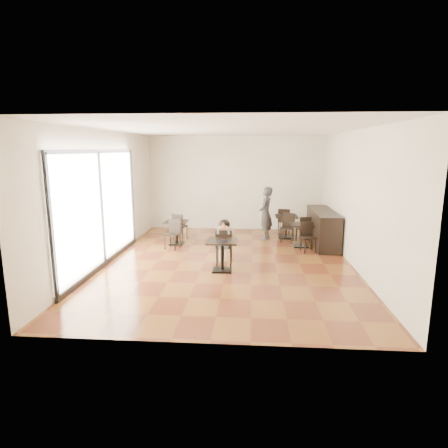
# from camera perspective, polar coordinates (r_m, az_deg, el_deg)

# --- Properties ---
(floor) EXTENTS (6.00, 8.00, 0.01)m
(floor) POSITION_cam_1_polar(r_m,az_deg,el_deg) (9.34, 0.63, -5.79)
(floor) COLOR brown
(floor) RESTS_ON ground
(ceiling) EXTENTS (6.00, 8.00, 0.01)m
(ceiling) POSITION_cam_1_polar(r_m,az_deg,el_deg) (8.94, 0.67, 14.21)
(ceiling) COLOR white
(ceiling) RESTS_ON floor
(wall_back) EXTENTS (6.00, 0.01, 3.20)m
(wall_back) POSITION_cam_1_polar(r_m,az_deg,el_deg) (12.98, 1.80, 6.23)
(wall_back) COLOR white
(wall_back) RESTS_ON floor
(wall_front) EXTENTS (6.00, 0.01, 3.20)m
(wall_front) POSITION_cam_1_polar(r_m,az_deg,el_deg) (5.08, -2.27, -1.75)
(wall_front) COLOR white
(wall_front) RESTS_ON floor
(wall_left) EXTENTS (0.01, 8.00, 3.20)m
(wall_left) POSITION_cam_1_polar(r_m,az_deg,el_deg) (9.67, -17.43, 3.98)
(wall_left) COLOR white
(wall_left) RESTS_ON floor
(wall_right) EXTENTS (0.01, 8.00, 3.20)m
(wall_right) POSITION_cam_1_polar(r_m,az_deg,el_deg) (9.31, 19.45, 3.58)
(wall_right) COLOR white
(wall_right) RESTS_ON floor
(storefront_window) EXTENTS (0.04, 4.50, 2.60)m
(storefront_window) POSITION_cam_1_polar(r_m,az_deg,el_deg) (9.23, -18.31, 2.34)
(storefront_window) COLOR white
(storefront_window) RESTS_ON floor
(child_table) EXTENTS (0.68, 0.68, 0.72)m
(child_table) POSITION_cam_1_polar(r_m,az_deg,el_deg) (8.58, -0.25, -4.85)
(child_table) COLOR black
(child_table) RESTS_ON floor
(child_chair) EXTENTS (0.39, 0.39, 0.87)m
(child_chair) POSITION_cam_1_polar(r_m,az_deg,el_deg) (9.09, 0.02, -3.44)
(child_chair) COLOR black
(child_chair) RESTS_ON floor
(child) EXTENTS (0.39, 0.55, 1.09)m
(child) POSITION_cam_1_polar(r_m,az_deg,el_deg) (9.06, 0.02, -2.76)
(child) COLOR slate
(child) RESTS_ON child_chair
(plate) EXTENTS (0.24, 0.24, 0.01)m
(plate) POSITION_cam_1_polar(r_m,az_deg,el_deg) (8.39, -0.31, -2.62)
(plate) COLOR black
(plate) RESTS_ON child_table
(pizza_slice) EXTENTS (0.25, 0.19, 0.06)m
(pizza_slice) POSITION_cam_1_polar(r_m,az_deg,el_deg) (8.78, -0.07, -0.53)
(pizza_slice) COLOR tan
(pizza_slice) RESTS_ON child
(adult_patron) EXTENTS (0.52, 0.67, 1.63)m
(adult_patron) POSITION_cam_1_polar(r_m,az_deg,el_deg) (11.51, 6.38, 1.58)
(adult_patron) COLOR #37373B
(adult_patron) RESTS_ON floor
(cafe_table_mid) EXTENTS (0.76, 0.76, 0.66)m
(cafe_table_mid) POSITION_cam_1_polar(r_m,az_deg,el_deg) (10.93, 11.66, -1.70)
(cafe_table_mid) COLOR black
(cafe_table_mid) RESTS_ON floor
(cafe_table_left) EXTENTS (0.79, 0.79, 0.68)m
(cafe_table_left) POSITION_cam_1_polar(r_m,az_deg,el_deg) (11.10, -7.27, -1.31)
(cafe_table_left) COLOR black
(cafe_table_left) RESTS_ON floor
(cafe_table_back) EXTENTS (0.81, 0.81, 0.71)m
(cafe_table_back) POSITION_cam_1_polar(r_m,az_deg,el_deg) (11.93, 9.40, -0.41)
(cafe_table_back) COLOR black
(cafe_table_back) RESTS_ON floor
(chair_mid_a) EXTENTS (0.44, 0.44, 0.80)m
(chair_mid_a) POSITION_cam_1_polar(r_m,az_deg,el_deg) (11.46, 11.97, -0.77)
(chair_mid_a) COLOR black
(chair_mid_a) RESTS_ON floor
(chair_mid_b) EXTENTS (0.44, 0.44, 0.80)m
(chair_mid_b) POSITION_cam_1_polar(r_m,az_deg,el_deg) (10.40, 12.75, -2.03)
(chair_mid_b) COLOR black
(chair_mid_b) RESTS_ON floor
(chair_left_a) EXTENTS (0.45, 0.45, 0.82)m
(chair_left_a) POSITION_cam_1_polar(r_m,az_deg,el_deg) (11.61, -6.73, -0.38)
(chair_left_a) COLOR black
(chair_left_a) RESTS_ON floor
(chair_left_b) EXTENTS (0.45, 0.45, 0.82)m
(chair_left_b) POSITION_cam_1_polar(r_m,az_deg,el_deg) (10.56, -7.87, -1.59)
(chair_left_b) COLOR black
(chair_left_b) RESTS_ON floor
(chair_back_a) EXTENTS (0.46, 0.46, 0.86)m
(chair_back_a) POSITION_cam_1_polar(r_m,az_deg,el_deg) (12.45, 9.20, 0.43)
(chair_back_a) COLOR black
(chair_back_a) RESTS_ON floor
(chair_back_b) EXTENTS (0.46, 0.46, 0.86)m
(chair_back_b) POSITION_cam_1_polar(r_m,az_deg,el_deg) (11.38, 9.65, -0.61)
(chair_back_b) COLOR black
(chair_back_b) RESTS_ON floor
(service_counter) EXTENTS (0.60, 2.40, 1.00)m
(service_counter) POSITION_cam_1_polar(r_m,az_deg,el_deg) (11.33, 14.81, -0.51)
(service_counter) COLOR black
(service_counter) RESTS_ON floor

